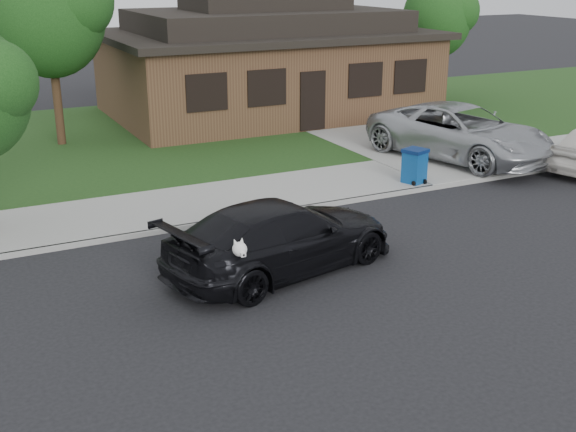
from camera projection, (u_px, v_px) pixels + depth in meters
name	position (u px, v px, depth m)	size (l,w,h in m)	color
ground	(391.00, 256.00, 15.25)	(120.00, 120.00, 0.00)	black
sidewalk	(286.00, 191.00, 19.46)	(60.00, 3.00, 0.12)	gray
curb	(313.00, 207.00, 18.19)	(60.00, 0.12, 0.12)	gray
lawn	(189.00, 133.00, 26.23)	(60.00, 13.00, 0.13)	#193814
driveway	(373.00, 133.00, 26.21)	(4.50, 13.00, 0.14)	gray
sedan	(281.00, 237.00, 14.30)	(5.33, 3.15, 1.45)	black
minivan	(461.00, 132.00, 22.19)	(2.73, 5.92, 1.65)	#A6A9AD
recycling_bin	(415.00, 166.00, 19.87)	(0.73, 0.73, 0.95)	navy
house	(266.00, 62.00, 28.91)	(12.60, 8.60, 4.65)	#422B1C
tree_0	(54.00, 10.00, 22.85)	(3.78, 3.60, 6.34)	#332114
tree_1	(441.00, 17.00, 31.30)	(3.15, 3.00, 5.25)	#332114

